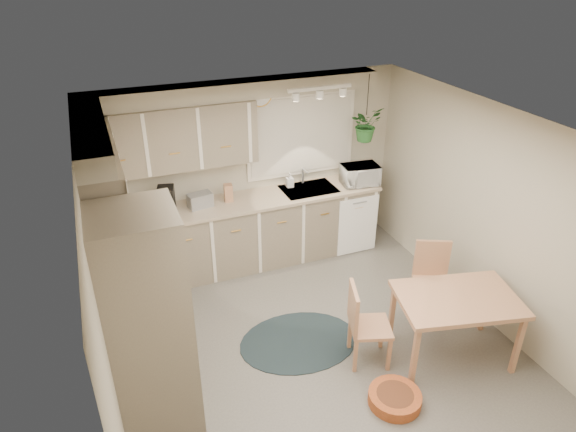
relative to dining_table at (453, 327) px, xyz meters
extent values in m
plane|color=slate|center=(-1.23, 0.65, -0.37)|extent=(4.20, 4.20, 0.00)
plane|color=white|center=(-1.23, 0.65, 2.03)|extent=(4.20, 4.20, 0.00)
cube|color=#AFA791|center=(-1.23, 2.75, 0.83)|extent=(4.00, 0.04, 2.40)
cube|color=#AFA791|center=(-1.23, -1.45, 0.83)|extent=(4.00, 0.04, 2.40)
cube|color=#AFA791|center=(-3.23, 0.65, 0.83)|extent=(0.04, 4.20, 2.40)
cube|color=#AFA791|center=(0.77, 0.65, 0.83)|extent=(0.04, 4.20, 2.40)
cube|color=gray|center=(-2.93, 1.52, 0.08)|extent=(0.60, 1.85, 0.90)
cube|color=gray|center=(-1.43, 2.45, 0.08)|extent=(3.60, 0.60, 0.90)
cube|color=tan|center=(-2.92, 1.52, 0.55)|extent=(0.64, 1.89, 0.04)
cube|color=tan|center=(-1.43, 2.44, 0.55)|extent=(3.64, 0.64, 0.04)
cube|color=gray|center=(-2.91, 0.27, 0.68)|extent=(0.65, 0.65, 2.10)
cube|color=white|center=(-2.59, 0.27, 0.68)|extent=(0.02, 0.56, 0.58)
cube|color=gray|center=(-3.06, 1.65, 1.46)|extent=(0.35, 2.00, 0.75)
cube|color=gray|center=(-2.23, 2.57, 1.46)|extent=(2.00, 0.35, 0.75)
cube|color=#AFA791|center=(-3.08, 1.65, 1.93)|extent=(0.30, 2.00, 0.20)
cube|color=#AFA791|center=(-1.43, 2.60, 1.93)|extent=(3.60, 0.30, 0.20)
cube|color=white|center=(-2.91, 0.95, 0.58)|extent=(0.52, 0.58, 0.02)
cube|color=white|center=(-2.93, 0.95, 1.03)|extent=(0.40, 0.60, 0.14)
cube|color=white|center=(-0.53, 2.72, 1.23)|extent=(1.40, 0.02, 1.00)
cube|color=silver|center=(-0.53, 2.73, 1.23)|extent=(1.50, 0.02, 1.10)
cube|color=#989B9F|center=(-0.53, 2.45, 0.53)|extent=(0.70, 0.48, 0.10)
cube|color=white|center=(0.07, 2.14, 0.06)|extent=(0.58, 0.02, 0.83)
cube|color=white|center=(-0.53, 2.20, 1.96)|extent=(0.80, 0.04, 0.04)
cylinder|color=gold|center=(-1.08, 2.72, 1.81)|extent=(0.30, 0.03, 0.30)
cube|color=tan|center=(0.00, 0.00, 0.00)|extent=(1.32, 1.03, 0.74)
cube|color=tan|center=(-0.81, 0.26, 0.07)|extent=(0.52, 0.52, 0.88)
cube|color=tan|center=(0.19, 0.62, 0.07)|extent=(0.55, 0.55, 0.88)
ellipsoid|color=black|center=(-1.37, 0.75, -0.36)|extent=(1.37, 1.09, 0.01)
cylinder|color=#BB4B25|center=(-0.87, -0.35, -0.31)|extent=(0.64, 0.64, 0.11)
imported|color=white|center=(0.17, 2.35, 0.74)|extent=(0.51, 0.32, 0.33)
imported|color=white|center=(-0.74, 2.60, 0.62)|extent=(0.11, 0.21, 0.09)
imported|color=#255E26|center=(0.20, 2.35, 1.35)|extent=(0.50, 0.53, 0.34)
cube|color=black|center=(-2.38, 2.45, 0.74)|extent=(0.24, 0.27, 0.33)
cube|color=#989B9F|center=(-1.97, 2.47, 0.66)|extent=(0.32, 0.22, 0.18)
cube|color=tan|center=(-1.61, 2.50, 0.68)|extent=(0.11, 0.11, 0.22)
camera|label=1|loc=(-3.05, -3.16, 3.42)|focal=32.00mm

